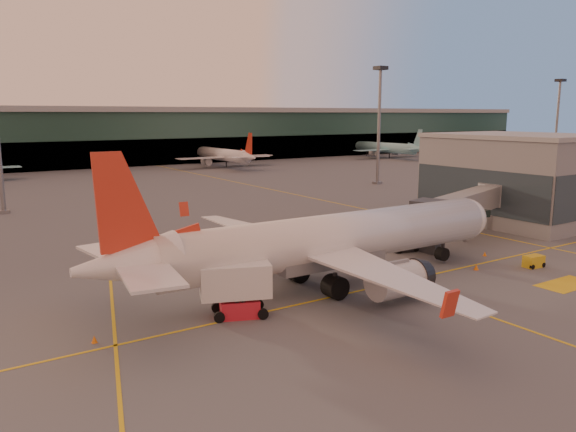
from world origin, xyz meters
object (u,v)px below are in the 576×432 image
main_airplane (325,242)px  gpu_cart (534,261)px  catering_truck (236,287)px  pushback_tug (404,246)px

main_airplane → gpu_cart: (21.90, -6.35, -3.58)m
main_airplane → catering_truck: size_ratio=7.31×
gpu_cart → main_airplane: bearing=168.7°
main_airplane → pushback_tug: bearing=20.6°
main_airplane → catering_truck: main_airplane is taller
catering_truck → gpu_cart: size_ratio=2.67×
pushback_tug → main_airplane: bearing=-149.2°
main_airplane → catering_truck: (-10.07, -2.09, -1.82)m
main_airplane → pushback_tug: size_ratio=12.83×
catering_truck → gpu_cart: bearing=13.7°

